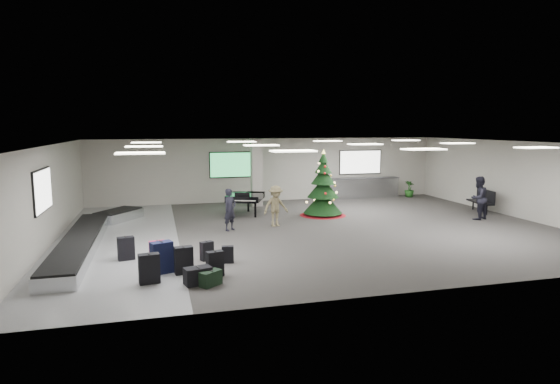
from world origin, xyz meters
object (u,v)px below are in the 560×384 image
object	(u,v)px
bench	(482,199)
traveler_bench	(478,198)
pink_suitcase	(158,253)
potted_plant_right	(409,189)
traveler_a	(230,210)
service_counter	(362,188)
grand_piano	(245,197)
baggage_carousel	(90,236)
traveler_b	(276,206)
christmas_tree	(323,193)
potted_plant_left	(327,192)

from	to	relation	value
bench	traveler_bench	size ratio (longest dim) A/B	0.95
pink_suitcase	potted_plant_right	xyz separation A→B (m)	(13.28, 9.47, 0.11)
bench	traveler_a	xyz separation A→B (m)	(-11.49, -0.85, 0.20)
pink_suitcase	potted_plant_right	size ratio (longest dim) A/B	0.77
service_counter	grand_piano	xyz separation A→B (m)	(-6.95, -3.13, 0.20)
baggage_carousel	traveler_a	size ratio (longest dim) A/B	6.25
traveler_b	potted_plant_right	xyz separation A→B (m)	(8.87, 5.42, -0.34)
christmas_tree	bench	xyz separation A→B (m)	(7.17, -1.08, -0.40)
bench	baggage_carousel	bearing A→B (deg)	-162.81
baggage_carousel	christmas_tree	world-z (taller)	christmas_tree
grand_piano	traveler_bench	size ratio (longest dim) A/B	1.25
service_counter	potted_plant_right	bearing A→B (deg)	-8.91
service_counter	traveler_b	distance (m)	8.56
baggage_carousel	pink_suitcase	size ratio (longest dim) A/B	14.17
traveler_b	potted_plant_left	size ratio (longest dim) A/B	1.83
traveler_b	service_counter	bearing A→B (deg)	29.87
grand_piano	potted_plant_right	distance (m)	9.94
service_counter	traveler_b	bearing A→B (deg)	-137.09
grand_piano	potted_plant_left	xyz separation A→B (m)	(4.82, 2.80, -0.32)
service_counter	christmas_tree	xyz separation A→B (m)	(-3.75, -4.18, 0.43)
traveler_bench	potted_plant_right	bearing A→B (deg)	-115.17
baggage_carousel	service_counter	size ratio (longest dim) A/B	2.40
traveler_a	christmas_tree	bearing A→B (deg)	-14.19
christmas_tree	traveler_bench	xyz separation A→B (m)	(5.84, -2.51, -0.08)
christmas_tree	baggage_carousel	bearing A→B (deg)	-164.31
service_counter	potted_plant_right	size ratio (longest dim) A/B	4.52
grand_piano	traveler_a	world-z (taller)	traveler_a
traveler_b	traveler_a	bearing A→B (deg)	175.80
traveler_a	pink_suitcase	bearing A→B (deg)	-162.81
service_counter	traveler_bench	bearing A→B (deg)	-72.67
potted_plant_right	christmas_tree	bearing A→B (deg)	-149.31
baggage_carousel	traveler_b	xyz separation A→B (m)	(6.57, 0.91, 0.57)
pink_suitcase	grand_piano	distance (m)	7.72
baggage_carousel	pink_suitcase	bearing A→B (deg)	-55.47
pink_suitcase	potted_plant_left	world-z (taller)	potted_plant_left
potted_plant_right	traveler_bench	bearing A→B (deg)	-94.69
pink_suitcase	grand_piano	xyz separation A→B (m)	(3.72, 6.75, 0.41)
traveler_a	potted_plant_left	world-z (taller)	traveler_a
grand_piano	traveler_b	size ratio (longest dim) A/B	1.42
traveler_b	potted_plant_left	world-z (taller)	traveler_b
pink_suitcase	potted_plant_right	distance (m)	16.31
christmas_tree	traveler_b	xyz separation A→B (m)	(-2.52, -1.65, -0.19)
bench	christmas_tree	bearing A→B (deg)	-176.56
christmas_tree	traveler_a	size ratio (longest dim) A/B	1.83
baggage_carousel	potted_plant_left	world-z (taller)	potted_plant_left
baggage_carousel	pink_suitcase	xyz separation A→B (m)	(2.17, -3.15, 0.12)
potted_plant_left	christmas_tree	bearing A→B (deg)	-112.84
pink_suitcase	potted_plant_right	world-z (taller)	potted_plant_right
pink_suitcase	bench	size ratio (longest dim) A/B	0.41
baggage_carousel	potted_plant_right	xyz separation A→B (m)	(15.44, 6.32, 0.23)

